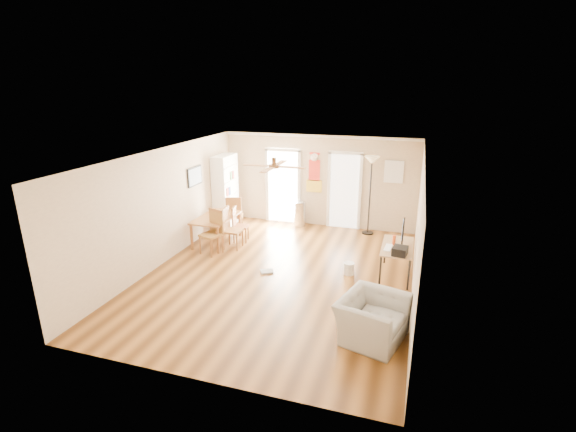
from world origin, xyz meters
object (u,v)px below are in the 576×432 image
(dining_table, at_px, (217,230))
(computer_desk, at_px, (396,261))
(wastebasket_a, at_px, (349,268))
(dining_chair_right_b, at_px, (233,229))
(torchiere_lamp, at_px, (370,196))
(printer, at_px, (400,251))
(armchair, at_px, (372,318))
(trash_can, at_px, (300,214))
(dining_chair_right_a, at_px, (241,224))
(dining_chair_far, at_px, (235,214))
(bookshelf, at_px, (225,191))
(dining_chair_near, at_px, (211,233))

(dining_table, height_order, computer_desk, dining_table)
(wastebasket_a, bearing_deg, dining_chair_right_b, 168.02)
(torchiere_lamp, bearing_deg, printer, -71.92)
(armchair, bearing_deg, trash_can, 43.82)
(torchiere_lamp, xyz_separation_m, armchair, (0.66, -4.93, -0.71))
(dining_chair_right_a, bearing_deg, computer_desk, -114.31)
(dining_table, bearing_deg, printer, -13.25)
(dining_chair_far, distance_m, computer_desk, 4.69)
(dining_chair_far, bearing_deg, torchiere_lamp, 177.20)
(dining_chair_far, bearing_deg, wastebasket_a, 135.45)
(torchiere_lamp, distance_m, printer, 3.10)
(bookshelf, relative_size, dining_chair_near, 1.91)
(dining_chair_right_a, height_order, computer_desk, dining_chair_right_a)
(bookshelf, height_order, computer_desk, bookshelf)
(bookshelf, bearing_deg, dining_chair_right_b, -59.82)
(trash_can, bearing_deg, armchair, -62.28)
(printer, bearing_deg, torchiere_lamp, 116.67)
(wastebasket_a, bearing_deg, torchiere_lamp, 88.44)
(torchiere_lamp, bearing_deg, dining_chair_near, -143.59)
(dining_chair_near, height_order, computer_desk, dining_chair_near)
(dining_chair_right_a, bearing_deg, wastebasket_a, -122.26)
(dining_chair_right_a, relative_size, armchair, 0.84)
(torchiere_lamp, xyz_separation_m, printer, (0.96, -2.94, -0.30))
(dining_table, xyz_separation_m, armchair, (4.30, -3.08, 0.00))
(dining_chair_far, bearing_deg, printer, 138.45)
(dining_chair_right_b, height_order, wastebasket_a, dining_chair_right_b)
(computer_desk, bearing_deg, dining_chair_far, 161.09)
(printer, bearing_deg, armchair, -89.94)
(dining_table, relative_size, wastebasket_a, 5.29)
(dining_table, relative_size, computer_desk, 1.10)
(dining_chair_far, bearing_deg, dining_table, 66.26)
(dining_chair_far, xyz_separation_m, torchiere_lamp, (3.54, 0.94, 0.56))
(dining_chair_right_a, xyz_separation_m, computer_desk, (3.98, -0.89, -0.11))
(printer, bearing_deg, bookshelf, 162.38)
(printer, distance_m, wastebasket_a, 1.23)
(bookshelf, bearing_deg, printer, -26.48)
(bookshelf, height_order, torchiere_lamp, torchiere_lamp)
(dining_chair_right_b, xyz_separation_m, computer_desk, (3.98, -0.40, -0.17))
(dining_chair_right_a, xyz_separation_m, trash_can, (1.13, 1.62, -0.09))
(bookshelf, height_order, dining_chair_right_a, bookshelf)
(dining_chair_near, bearing_deg, bookshelf, 124.25)
(dining_table, relative_size, armchair, 1.29)
(dining_table, distance_m, dining_chair_far, 0.93)
(computer_desk, height_order, armchair, armchair)
(dining_table, relative_size, dining_chair_far, 1.37)
(computer_desk, bearing_deg, dining_chair_right_b, 174.27)
(dining_chair_near, bearing_deg, armchair, -11.56)
(computer_desk, relative_size, wastebasket_a, 4.81)
(dining_chair_near, height_order, armchair, dining_chair_near)
(dining_chair_right_a, xyz_separation_m, printer, (4.05, -1.37, 0.31))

